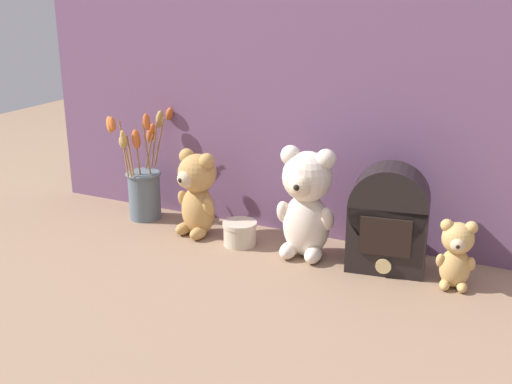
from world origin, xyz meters
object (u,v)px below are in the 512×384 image
Objects in this scene: teddy_bear_small at (456,253)px; teddy_bear_large at (306,201)px; flower_vase at (144,185)px; vintage_radio at (388,219)px; teddy_bear_medium at (197,192)px; decorative_tin_tall at (240,233)px.

teddy_bear_large is at bearing 177.45° from teddy_bear_small.
vintage_radio is (0.74, -0.03, 0.02)m from flower_vase.
decorative_tin_tall is (0.14, -0.01, -0.09)m from teddy_bear_medium.
teddy_bear_small is 0.50× the size of flower_vase.
vintage_radio is 0.41m from decorative_tin_tall.
teddy_bear_large is 1.74× the size of teddy_bear_small.
teddy_bear_medium is 0.54m from vintage_radio.
flower_vase reaches higher than decorative_tin_tall.
teddy_bear_large is 0.54m from flower_vase.
teddy_bear_small reaches higher than decorative_tin_tall.
vintage_radio is at bearing 3.72° from decorative_tin_tall.
vintage_radio reaches higher than decorative_tin_tall.
decorative_tin_tall is (-0.40, -0.03, -0.10)m from vintage_radio.
teddy_bear_medium is at bearing -11.60° from flower_vase.
flower_vase is at bearing 174.83° from teddy_bear_large.
teddy_bear_large reaches higher than teddy_bear_medium.
teddy_bear_large is at bearing 2.83° from decorative_tin_tall.
teddy_bear_large is 0.33m from teddy_bear_medium.
teddy_bear_medium is at bearing 173.99° from decorative_tin_tall.
teddy_bear_small is 0.18m from vintage_radio.
teddy_bear_medium is (-0.33, 0.01, -0.03)m from teddy_bear_large.
vintage_radio is (0.54, 0.01, 0.00)m from teddy_bear_medium.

